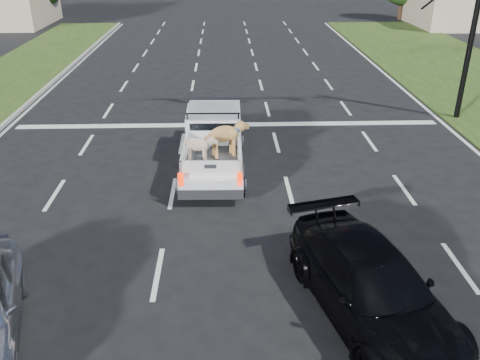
% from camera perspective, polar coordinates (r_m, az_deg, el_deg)
% --- Properties ---
extents(ground, '(160.00, 160.00, 0.00)m').
position_cam_1_polar(ground, '(11.82, -0.64, -10.28)').
color(ground, black).
rests_on(ground, ground).
extents(road_markings, '(17.75, 60.00, 0.01)m').
position_cam_1_polar(road_markings, '(17.55, -1.16, 2.47)').
color(road_markings, silver).
rests_on(road_markings, ground).
extents(traffic_signal, '(9.11, 0.31, 7.00)m').
position_cam_1_polar(traffic_signal, '(21.48, 19.22, 18.53)').
color(traffic_signal, black).
rests_on(traffic_signal, ground).
extents(pickup_truck, '(2.11, 5.14, 1.92)m').
position_cam_1_polar(pickup_truck, '(16.43, -2.98, 4.17)').
color(pickup_truck, black).
rests_on(pickup_truck, ground).
extents(black_coupe, '(3.19, 5.32, 1.44)m').
position_cam_1_polar(black_coupe, '(10.56, 14.52, -11.42)').
color(black_coupe, black).
rests_on(black_coupe, ground).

